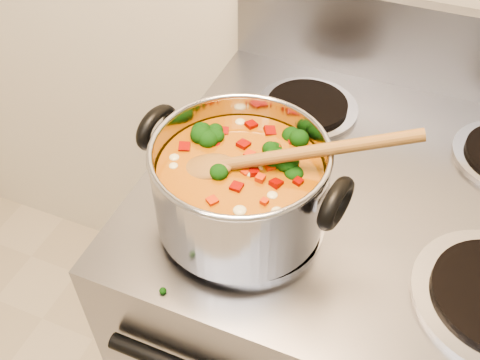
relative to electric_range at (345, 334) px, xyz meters
name	(u,v)px	position (x,y,z in m)	size (l,w,h in m)	color
electric_range	(345,334)	(0.00, 0.00, 0.00)	(0.72, 0.66, 1.08)	gray
stockpot	(240,185)	(-0.18, -0.15, 0.53)	(0.30, 0.24, 0.14)	#A4A4AC
wooden_spoon	(259,160)	(-0.16, -0.14, 0.58)	(0.30, 0.14, 0.09)	brown
cooktop_crumbs	(317,324)	(-0.03, -0.27, 0.46)	(0.04, 0.09, 0.01)	black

